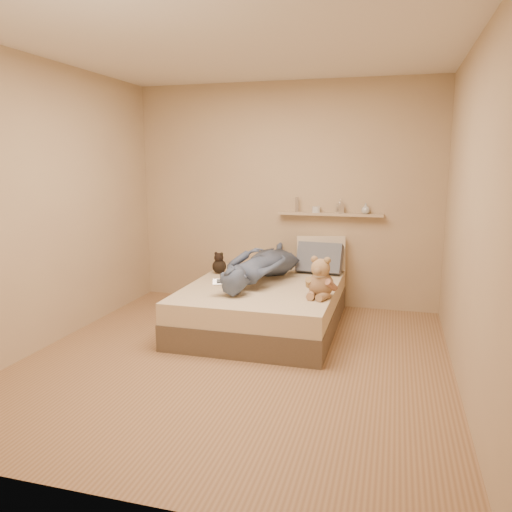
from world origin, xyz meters
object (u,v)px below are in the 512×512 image
(teddy_bear, at_px, (320,281))
(person, at_px, (262,264))
(bed, at_px, (263,306))
(pillow_grey, at_px, (320,258))
(wall_shelf, at_px, (330,214))
(dark_plush, at_px, (219,264))
(game_console, at_px, (221,282))
(pillow_cream, at_px, (320,254))

(teddy_bear, relative_size, person, 0.25)
(bed, height_order, pillow_grey, pillow_grey)
(wall_shelf, bearing_deg, teddy_bear, -86.08)
(teddy_bear, distance_m, dark_plush, 1.44)
(bed, height_order, dark_plush, dark_plush)
(dark_plush, relative_size, person, 0.16)
(pillow_grey, bearing_deg, teddy_bear, -81.09)
(bed, height_order, person, person)
(person, distance_m, wall_shelf, 1.08)
(pillow_grey, xyz_separation_m, person, (-0.52, -0.55, 0.01))
(pillow_grey, height_order, wall_shelf, wall_shelf)
(game_console, distance_m, teddy_bear, 0.92)
(bed, bearing_deg, teddy_bear, -27.92)
(pillow_cream, bearing_deg, game_console, -117.51)
(pillow_grey, height_order, person, person)
(pillow_cream, xyz_separation_m, person, (-0.51, -0.69, -0.02))
(game_console, bearing_deg, dark_plush, 110.89)
(bed, xyz_separation_m, game_console, (-0.26, -0.56, 0.37))
(bed, bearing_deg, dark_plush, 148.59)
(pillow_cream, xyz_separation_m, wall_shelf, (0.09, 0.08, 0.45))
(pillow_cream, height_order, wall_shelf, wall_shelf)
(teddy_bear, xyz_separation_m, person, (-0.69, 0.48, 0.02))
(pillow_grey, distance_m, wall_shelf, 0.53)
(game_console, xyz_separation_m, person, (0.21, 0.69, 0.04))
(pillow_cream, bearing_deg, pillow_grey, -85.09)
(pillow_grey, bearing_deg, game_console, -120.49)
(wall_shelf, bearing_deg, pillow_grey, -109.06)
(dark_plush, bearing_deg, bed, -31.41)
(game_console, height_order, teddy_bear, teddy_bear)
(bed, height_order, wall_shelf, wall_shelf)
(dark_plush, distance_m, pillow_grey, 1.14)
(dark_plush, bearing_deg, teddy_bear, -29.66)
(dark_plush, bearing_deg, wall_shelf, 24.61)
(pillow_cream, relative_size, pillow_grey, 1.10)
(teddy_bear, relative_size, dark_plush, 1.60)
(bed, bearing_deg, wall_shelf, 58.82)
(game_console, xyz_separation_m, dark_plush, (-0.36, 0.93, -0.03))
(teddy_bear, relative_size, wall_shelf, 0.33)
(game_console, height_order, dark_plush, dark_plush)
(pillow_grey, relative_size, person, 0.32)
(person, bearing_deg, pillow_grey, -123.09)
(pillow_cream, distance_m, person, 0.86)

